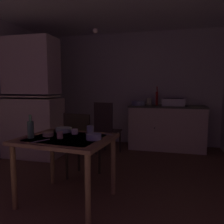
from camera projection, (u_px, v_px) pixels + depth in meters
name	position (u px, v px, depth m)	size (l,w,h in m)	color
ground_plane	(104.00, 171.00, 3.39)	(4.98, 4.98, 0.00)	brown
wall_back	(127.00, 89.00, 5.11)	(4.08, 0.10, 2.46)	silver
hutch_cabinet	(33.00, 102.00, 4.06)	(0.99, 0.57, 2.13)	beige
counter_cabinet	(166.00, 127.00, 4.62)	(1.52, 0.64, 0.89)	beige
sink_basin	(173.00, 102.00, 4.54)	(0.44, 0.34, 0.15)	silver
hand_pump	(157.00, 97.00, 4.65)	(0.05, 0.27, 0.39)	#B21E19
mixing_bowl_counter	(138.00, 103.00, 4.66)	(0.27, 0.27, 0.09)	#9EB2C6
stoneware_crock	(149.00, 102.00, 4.71)	(0.11, 0.11, 0.15)	beige
dining_table	(66.00, 147.00, 2.45)	(1.04, 0.89, 0.72)	brown
chair_far_side	(81.00, 144.00, 3.09)	(0.44, 0.44, 0.92)	#2F281B
chair_by_counter	(106.00, 128.00, 4.20)	(0.49, 0.49, 0.99)	#332822
serving_bowl_wide	(64.00, 130.00, 2.74)	(0.20, 0.20, 0.05)	#ADD1C1
soup_bowl_small	(48.00, 134.00, 2.50)	(0.12, 0.12, 0.04)	beige
sauce_dish	(94.00, 137.00, 2.34)	(0.16, 0.16, 0.06)	#9EB2C6
mug_dark	(75.00, 132.00, 2.61)	(0.08, 0.08, 0.06)	white
teacup_mint	(60.00, 135.00, 2.39)	(0.07, 0.07, 0.07)	tan
mug_tall	(90.00, 129.00, 2.66)	(0.08, 0.08, 0.09)	#9EB2C6
glass_bottle	(31.00, 129.00, 2.39)	(0.07, 0.07, 0.25)	#4C7F56
table_knife	(41.00, 141.00, 2.28)	(0.20, 0.02, 0.01)	silver
teaspoon_near_bowl	(108.00, 134.00, 2.59)	(0.12, 0.02, 0.01)	beige
pendant_bulb	(95.00, 31.00, 3.33)	(0.08, 0.08, 0.08)	#F9EFCC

